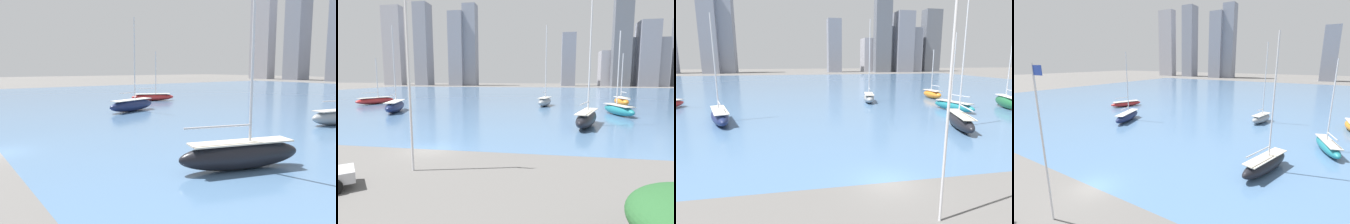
{
  "view_description": "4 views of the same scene",
  "coord_description": "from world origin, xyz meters",
  "views": [
    {
      "loc": [
        28.81,
        -4.01,
        6.8
      ],
      "look_at": [
        -0.33,
        16.91,
        1.98
      ],
      "focal_mm": 35.0,
      "sensor_mm": 36.0,
      "label": 1
    },
    {
      "loc": [
        9.69,
        -19.75,
        5.9
      ],
      "look_at": [
        5.03,
        8.49,
        2.12
      ],
      "focal_mm": 28.0,
      "sensor_mm": 36.0,
      "label": 2
    },
    {
      "loc": [
        -6.31,
        -16.45,
        8.61
      ],
      "look_at": [
        0.33,
        18.28,
        1.55
      ],
      "focal_mm": 28.0,
      "sensor_mm": 36.0,
      "label": 3
    },
    {
      "loc": [
        18.5,
        -13.01,
        12.5
      ],
      "look_at": [
        2.18,
        13.75,
        5.56
      ],
      "focal_mm": 24.0,
      "sensor_mm": 36.0,
      "label": 4
    }
  ],
  "objects": [
    {
      "name": "ground_plane",
      "position": [
        0.0,
        0.0,
        0.0
      ],
      "size": [
        500.0,
        500.0,
        0.0
      ],
      "primitive_type": "plane",
      "color": "#605E5B"
    },
    {
      "name": "harbor_water",
      "position": [
        0.0,
        70.0,
        0.0
      ],
      "size": [
        180.0,
        140.0,
        0.0
      ],
      "color": "#4C7099",
      "rests_on": "ground_plane"
    },
    {
      "name": "flag_pole",
      "position": [
        1.28,
        -4.83,
        6.73
      ],
      "size": [
        1.24,
        0.14,
        12.48
      ],
      "color": "silver",
      "rests_on": "ground_plane"
    },
    {
      "name": "distant_city_skyline",
      "position": [
        -1.11,
        169.43,
        24.2
      ],
      "size": [
        217.49,
        22.25,
        60.84
      ],
      "color": "#9E9EA8",
      "rests_on": "ground_plane"
    },
    {
      "name": "sailboat_green",
      "position": [
        31.43,
        23.88,
        1.22
      ],
      "size": [
        4.03,
        8.3,
        14.93
      ],
      "rotation": [
        0.0,
        0.0,
        -0.29
      ],
      "color": "#236B3D",
      "rests_on": "harbor_water"
    },
    {
      "name": "sailboat_black",
      "position": [
        14.22,
        12.53,
        1.1
      ],
      "size": [
        4.46,
        9.1,
        15.77
      ],
      "rotation": [
        0.0,
        0.0,
        -0.3
      ],
      "color": "black",
      "rests_on": "harbor_water"
    },
    {
      "name": "sailboat_navy",
      "position": [
        -16.55,
        21.5,
        1.04
      ],
      "size": [
        5.17,
        9.82,
        14.67
      ],
      "rotation": [
        0.0,
        0.0,
        0.33
      ],
      "color": "#19234C",
      "rests_on": "harbor_water"
    },
    {
      "name": "sailboat_teal",
      "position": [
        20.52,
        23.5,
        0.94
      ],
      "size": [
        4.1,
        8.37,
        13.04
      ],
      "rotation": [
        0.0,
        0.0,
        0.29
      ],
      "color": "#1E757F",
      "rests_on": "harbor_water"
    },
    {
      "name": "sailboat_gray",
      "position": [
        8.81,
        35.18,
        1.07
      ],
      "size": [
        3.63,
        7.29,
        16.48
      ],
      "rotation": [
        0.0,
        0.0,
        -0.23
      ],
      "color": "gray",
      "rests_on": "harbor_water"
    },
    {
      "name": "sailboat_orange",
      "position": [
        24.7,
        38.19,
        1.0
      ],
      "size": [
        2.65,
        6.28,
        10.85
      ],
      "rotation": [
        0.0,
        0.0,
        0.07
      ],
      "color": "orange",
      "rests_on": "harbor_water"
    }
  ]
}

